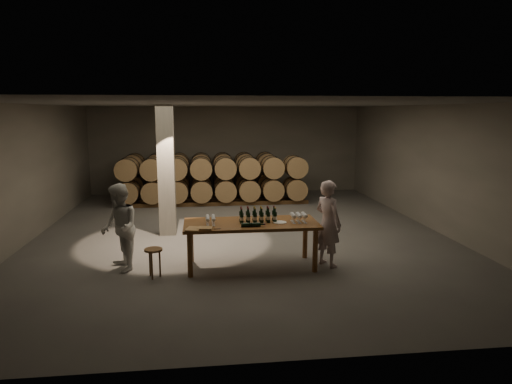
{
  "coord_description": "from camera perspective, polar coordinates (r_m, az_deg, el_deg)",
  "views": [
    {
      "loc": [
        -0.92,
        -11.07,
        3.03
      ],
      "look_at": [
        0.36,
        -0.27,
        1.1
      ],
      "focal_mm": 32.0,
      "sensor_mm": 36.0,
      "label": 1
    }
  ],
  "objects": [
    {
      "name": "person_man",
      "position": [
        9.09,
        9.0,
        -3.89
      ],
      "size": [
        0.67,
        0.75,
        1.72
      ],
      "primitive_type": "imported",
      "rotation": [
        0.0,
        0.0,
        2.1
      ],
      "color": "beige",
      "rests_on": "ground"
    },
    {
      "name": "notebook_corner",
      "position": [
        8.42,
        -7.84,
        -4.61
      ],
      "size": [
        0.31,
        0.36,
        0.03
      ],
      "primitive_type": "cube",
      "rotation": [
        0.0,
        0.0,
        -0.24
      ],
      "color": "olive",
      "rests_on": "tasting_table"
    },
    {
      "name": "pen",
      "position": [
        8.41,
        -4.88,
        -4.62
      ],
      "size": [
        0.13,
        0.02,
        0.01
      ],
      "primitive_type": "cylinder",
      "rotation": [
        0.0,
        1.57,
        0.09
      ],
      "color": "black",
      "rests_on": "tasting_table"
    },
    {
      "name": "barrel_stack_front",
      "position": [
        15.04,
        -5.36,
        1.58
      ],
      "size": [
        6.26,
        0.95,
        1.57
      ],
      "color": "brown",
      "rests_on": "ground"
    },
    {
      "name": "tasting_table",
      "position": [
        8.91,
        -0.62,
        -4.46
      ],
      "size": [
        2.6,
        1.1,
        0.9
      ],
      "color": "brown",
      "rests_on": "ground"
    },
    {
      "name": "lying_bottles",
      "position": [
        8.54,
        -0.59,
        -4.11
      ],
      "size": [
        0.46,
        0.08,
        0.08
      ],
      "color": "black",
      "rests_on": "tasting_table"
    },
    {
      "name": "person_woman",
      "position": [
        9.09,
        -16.7,
        -4.29
      ],
      "size": [
        0.9,
        1.0,
        1.69
      ],
      "primitive_type": "imported",
      "rotation": [
        0.0,
        0.0,
        -1.19
      ],
      "color": "silver",
      "rests_on": "ground"
    },
    {
      "name": "glass_cluster_right",
      "position": [
        8.93,
        5.36,
        -2.94
      ],
      "size": [
        0.31,
        0.31,
        0.18
      ],
      "color": "silver",
      "rests_on": "tasting_table"
    },
    {
      "name": "notebook_near",
      "position": [
        8.43,
        -6.41,
        -4.53
      ],
      "size": [
        0.3,
        0.25,
        0.03
      ],
      "primitive_type": "cube",
      "rotation": [
        0.0,
        0.0,
        -0.15
      ],
      "color": "olive",
      "rests_on": "tasting_table"
    },
    {
      "name": "plate",
      "position": [
        8.86,
        2.99,
        -3.81
      ],
      "size": [
        0.26,
        0.26,
        0.01
      ],
      "primitive_type": "cylinder",
      "color": "white",
      "rests_on": "tasting_table"
    },
    {
      "name": "glass_cluster_left",
      "position": [
        8.78,
        -5.72,
        -3.27
      ],
      "size": [
        0.19,
        0.41,
        0.16
      ],
      "color": "silver",
      "rests_on": "tasting_table"
    },
    {
      "name": "barrel_stack_back",
      "position": [
        16.42,
        -6.85,
        2.27
      ],
      "size": [
        5.48,
        0.95,
        1.57
      ],
      "color": "brown",
      "rests_on": "ground"
    },
    {
      "name": "stool",
      "position": [
        8.64,
        -12.69,
        -7.57
      ],
      "size": [
        0.33,
        0.33,
        0.55
      ],
      "rotation": [
        0.0,
        0.0,
        -0.23
      ],
      "color": "brown",
      "rests_on": "ground"
    },
    {
      "name": "bottle_cluster",
      "position": [
        8.89,
        0.25,
        -3.09
      ],
      "size": [
        0.72,
        0.22,
        0.3
      ],
      "color": "black",
      "rests_on": "tasting_table"
    },
    {
      "name": "room",
      "position": [
        11.4,
        -11.15,
        2.66
      ],
      "size": [
        12.0,
        12.0,
        12.0
      ],
      "color": "#52504D",
      "rests_on": "ground"
    }
  ]
}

